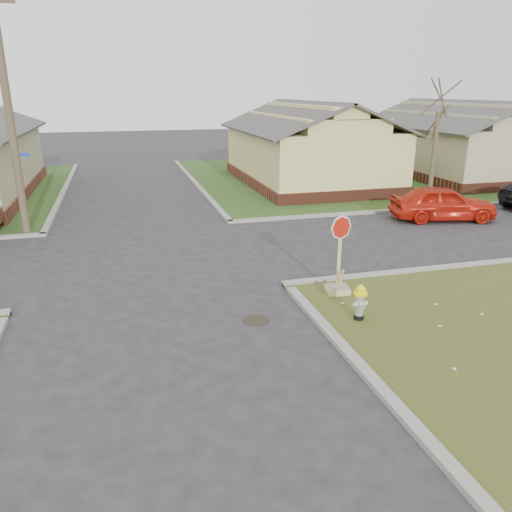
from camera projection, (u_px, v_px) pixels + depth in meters
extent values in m
plane|color=#252527|center=(161.00, 322.00, 11.79)|extent=(120.00, 120.00, 0.00)
cube|color=#254518|center=(465.00, 171.00, 33.78)|extent=(37.00, 19.00, 0.05)
cylinder|color=black|center=(256.00, 320.00, 11.89)|extent=(0.64, 0.64, 0.01)
cube|color=brown|center=(307.00, 178.00, 29.30)|extent=(7.20, 11.20, 0.60)
cube|color=#E4D686|center=(308.00, 150.00, 28.80)|extent=(7.00, 11.00, 2.60)
cube|color=brown|center=(454.00, 171.00, 31.82)|extent=(7.20, 11.20, 0.60)
cube|color=#C0B68A|center=(457.00, 146.00, 31.31)|extent=(7.00, 11.00, 2.60)
cylinder|color=#493C2A|center=(9.00, 112.00, 17.45)|extent=(0.28, 0.28, 9.00)
cylinder|color=#493C2A|center=(433.00, 157.00, 23.96)|extent=(0.22, 0.22, 4.20)
cylinder|color=black|center=(359.00, 317.00, 11.83)|extent=(0.24, 0.24, 0.11)
cylinder|color=silver|center=(360.00, 305.00, 11.74)|extent=(0.21, 0.21, 0.50)
sphere|color=silver|center=(360.00, 295.00, 11.66)|extent=(0.21, 0.21, 0.21)
cylinder|color=yellow|center=(360.00, 294.00, 11.64)|extent=(0.33, 0.33, 0.07)
cylinder|color=yellow|center=(361.00, 290.00, 11.62)|extent=(0.24, 0.24, 0.11)
sphere|color=yellow|center=(361.00, 288.00, 11.60)|extent=(0.16, 0.16, 0.16)
cube|color=tan|center=(337.00, 290.00, 13.40)|extent=(0.59, 0.59, 0.14)
cube|color=gray|center=(337.00, 286.00, 13.37)|extent=(0.48, 0.48, 0.04)
cube|color=tan|center=(339.00, 253.00, 13.08)|extent=(0.09, 0.04, 2.00)
cylinder|color=#AB180B|center=(341.00, 228.00, 12.81)|extent=(0.53, 0.23, 0.57)
cylinder|color=white|center=(341.00, 227.00, 12.82)|extent=(0.61, 0.26, 0.65)
imported|color=red|center=(443.00, 203.00, 20.85)|extent=(4.54, 2.63, 1.45)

